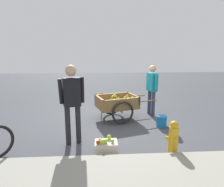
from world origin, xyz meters
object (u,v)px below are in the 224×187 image
Objects in this scene: bystander_person at (72,98)px; dog at (100,97)px; plastic_bucket at (162,121)px; fruit_cart at (117,104)px; apple_crate at (106,146)px; vendor_person at (152,86)px; fire_hydrant at (173,138)px.

dog is at bearing -100.39° from bystander_person.
fruit_cart is at bearing -31.81° from plastic_bucket.
plastic_bucket is at bearing -140.16° from apple_crate.
plastic_bucket is (-1.59, 2.42, -0.12)m from dog.
plastic_bucket is at bearing 91.11° from vendor_person.
vendor_person is at bearing -123.06° from apple_crate.
fire_hydrant is (-1.38, 3.81, 0.06)m from dog.
vendor_person is 5.16× the size of plastic_bucket.
apple_crate is 1.20m from bystander_person.
apple_crate is at bearing 78.53° from fruit_cart.
apple_crate is (1.29, -0.14, -0.21)m from fire_hydrant.
fire_hydrant is (-0.90, 2.08, -0.11)m from fruit_cart.
dog is at bearing -70.13° from fire_hydrant.
vendor_person is 2.30× the size of dog.
dog is at bearing -41.63° from vendor_person.
vendor_person is (-1.09, -0.34, 0.47)m from fruit_cart.
fire_hydrant is 2.26× the size of plastic_bucket.
dog reaches higher than plastic_bucket.
fire_hydrant is at bearing 163.83° from bystander_person.
fire_hydrant reaches higher than dog.
bystander_person reaches higher than fire_hydrant.
dog reaches higher than apple_crate.
fruit_cart is 1.07× the size of bystander_person.
fruit_cart is 2.00m from apple_crate.
vendor_person reaches higher than plastic_bucket.
fire_hydrant is at bearing 173.84° from apple_crate.
apple_crate is (0.39, 1.94, -0.31)m from fruit_cart.
bystander_person is at bearing 40.46° from vendor_person.
vendor_person is 2.19m from dog.
vendor_person is 0.91× the size of bystander_person.
bystander_person is (1.07, 1.51, 0.58)m from fruit_cart.
bystander_person is (2.18, 0.82, 0.87)m from plastic_bucket.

